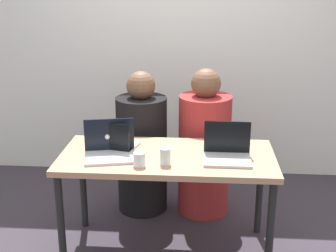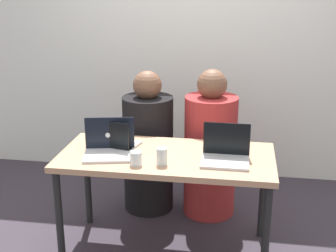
{
  "view_description": "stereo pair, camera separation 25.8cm",
  "coord_description": "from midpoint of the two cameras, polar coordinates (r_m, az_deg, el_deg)",
  "views": [
    {
      "loc": [
        0.22,
        -2.93,
        1.89
      ],
      "look_at": [
        0.0,
        0.07,
        0.91
      ],
      "focal_mm": 50.0,
      "sensor_mm": 36.0,
      "label": 1
    },
    {
      "loc": [
        0.48,
        -2.9,
        1.89
      ],
      "look_at": [
        0.0,
        0.07,
        0.91
      ],
      "focal_mm": 50.0,
      "sensor_mm": 36.0,
      "label": 2
    }
  ],
  "objects": [
    {
      "name": "water_glass_center",
      "position": [
        2.97,
        1.81,
        -3.9
      ],
      "size": [
        0.07,
        0.07,
        0.11
      ],
      "color": "silver",
      "rests_on": "desk"
    },
    {
      "name": "desk",
      "position": [
        3.18,
        2.14,
        -4.78
      ],
      "size": [
        1.44,
        0.69,
        0.73
      ],
      "color": "tan",
      "rests_on": "ground"
    },
    {
      "name": "laptop_front_left",
      "position": [
        3.14,
        -4.83,
        -2.65
      ],
      "size": [
        0.38,
        0.31,
        0.24
      ],
      "rotation": [
        0.0,
        0.0,
        0.21
      ],
      "color": "silver",
      "rests_on": "desk"
    },
    {
      "name": "water_glass_left",
      "position": [
        2.97,
        -1.44,
        -4.12
      ],
      "size": [
        0.08,
        0.08,
        0.09
      ],
      "color": "silver",
      "rests_on": "desk"
    },
    {
      "name": "back_wall",
      "position": [
        4.45,
        4.6,
        9.4
      ],
      "size": [
        4.5,
        0.1,
        2.46
      ],
      "primitive_type": "cube",
      "color": "white",
      "rests_on": "ground"
    },
    {
      "name": "laptop_back_left",
      "position": [
        3.28,
        -4.37,
        -1.83
      ],
      "size": [
        0.34,
        0.28,
        0.21
      ],
      "rotation": [
        0.0,
        0.0,
        2.91
      ],
      "color": "silver",
      "rests_on": "desk"
    },
    {
      "name": "ground_plane",
      "position": [
        3.49,
        2.01,
        -14.82
      ],
      "size": [
        12.0,
        12.0,
        0.0
      ],
      "primitive_type": "plane",
      "color": "#362F39"
    },
    {
      "name": "laptop_front_right",
      "position": [
        3.07,
        9.45,
        -3.38
      ],
      "size": [
        0.31,
        0.27,
        0.23
      ],
      "rotation": [
        0.0,
        0.0,
        -0.01
      ],
      "color": "#B6B4B7",
      "rests_on": "desk"
    },
    {
      "name": "person_on_left",
      "position": [
        3.84,
        -0.5,
        -2.88
      ],
      "size": [
        0.5,
        0.5,
        1.17
      ],
      "rotation": [
        0.0,
        0.0,
        2.9
      ],
      "color": "black",
      "rests_on": "ground"
    },
    {
      "name": "person_on_right",
      "position": [
        3.79,
        7.11,
        -3.11
      ],
      "size": [
        0.42,
        0.42,
        1.2
      ],
      "rotation": [
        0.0,
        0.0,
        3.13
      ],
      "color": "#A32B2C",
      "rests_on": "ground"
    }
  ]
}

